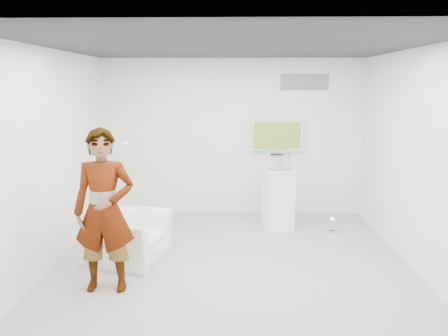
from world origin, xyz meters
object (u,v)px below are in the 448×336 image
at_px(armchair, 130,238).
at_px(pedestal, 278,199).
at_px(person, 104,211).
at_px(floor_uplight, 332,225).
at_px(tv, 277,135).

height_order(armchair, pedestal, pedestal).
bearing_deg(person, armchair, 82.31).
height_order(armchair, floor_uplight, armchair).
bearing_deg(tv, person, -125.85).
bearing_deg(person, floor_uplight, 30.62).
bearing_deg(floor_uplight, armchair, -158.45).
relative_size(tv, person, 0.50).
height_order(tv, pedestal, tv).
xyz_separation_m(person, floor_uplight, (3.26, 2.18, -0.88)).
xyz_separation_m(person, pedestal, (2.34, 2.39, -0.47)).
distance_m(tv, pedestal, 1.36).
relative_size(tv, floor_uplight, 3.88).
distance_m(tv, armchair, 3.53).
relative_size(person, floor_uplight, 7.80).
height_order(person, floor_uplight, person).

